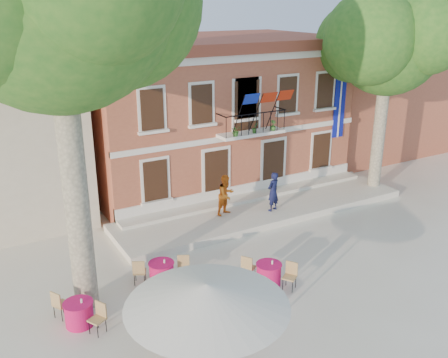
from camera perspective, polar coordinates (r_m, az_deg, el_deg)
ground at (r=18.92m, az=6.94°, el=-9.64°), size 90.00×90.00×0.00m
main_building at (r=26.60m, az=-2.07°, el=7.91°), size 13.50×9.59×7.50m
neighbor_east at (r=34.57m, az=15.23°, el=9.05°), size 9.40×9.40×6.40m
terrace at (r=23.11m, az=4.51°, el=-3.47°), size 14.00×3.40×0.30m
plane_tree_east at (r=25.29m, az=18.32°, el=14.61°), size 5.10×5.10×10.01m
patio_umbrella at (r=12.10m, az=-1.95°, el=-13.16°), size 3.99×3.99×2.96m
pedestrian_navy at (r=22.33m, az=5.63°, el=-1.44°), size 0.75×0.60×1.80m
pedestrian_orange at (r=21.82m, az=0.24°, el=-1.83°), size 1.05×0.92×1.82m
cafe_table_0 at (r=16.06m, az=-16.24°, el=-14.45°), size 1.29×1.89×0.95m
cafe_table_1 at (r=17.47m, az=5.13°, el=-10.65°), size 1.42×1.82×0.95m
cafe_table_2 at (r=14.83m, az=-2.32°, el=-16.72°), size 1.84×1.77×0.95m
cafe_table_3 at (r=17.60m, az=-7.15°, el=-10.48°), size 1.90×1.25×0.95m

